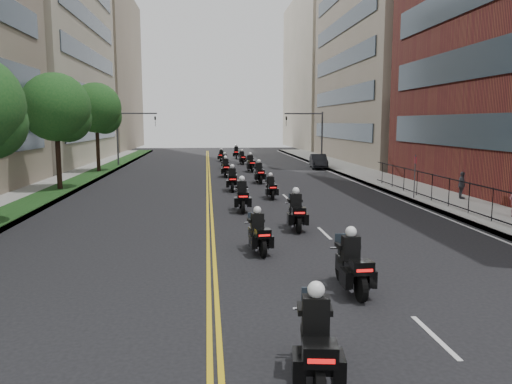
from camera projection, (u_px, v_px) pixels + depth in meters
ground at (285, 343)px, 10.25m from camera, size 160.00×160.00×0.00m
sidewalk_right at (395, 184)px, 36.05m from camera, size 4.00×90.00×0.15m
sidewalk_left at (52, 188)px, 33.71m from camera, size 4.00×90.00×0.15m
grass_strip at (64, 187)px, 33.78m from camera, size 2.00×90.00×0.04m
building_right_tan at (405, 31)px, 57.57m from camera, size 15.11×28.00×30.00m
building_right_far at (338, 73)px, 87.41m from camera, size 15.00×28.00×26.00m
building_left_mid at (12, 4)px, 53.06m from camera, size 16.11×28.00×34.00m
building_left_far at (83, 71)px, 83.18m from camera, size 16.00×28.00×26.00m
iron_fence at (480, 201)px, 23.02m from camera, size 0.05×28.00×1.50m
street_trees at (29, 111)px, 26.80m from camera, size 4.40×38.40×7.98m
traffic_signal_right at (313, 130)px, 52.06m from camera, size 4.09×0.20×5.60m
traffic_signal_left at (127, 130)px, 50.20m from camera, size 4.09×0.20×5.60m
motorcycle_0 at (316, 344)px, 8.61m from camera, size 0.74×2.42×1.79m
motorcycle_1 at (352, 267)px, 13.28m from camera, size 0.56×2.39×1.76m
motorcycle_2 at (258, 234)px, 17.33m from camera, size 0.66×2.19×1.62m
motorcycle_3 at (296, 213)px, 21.05m from camera, size 0.57×2.42×1.79m
motorcycle_4 at (242, 197)px, 25.41m from camera, size 0.56×2.45×1.81m
motorcycle_5 at (271, 188)px, 29.63m from camera, size 0.49×2.09×1.54m
motorcycle_6 at (232, 180)px, 32.95m from camera, size 0.55×2.39×1.77m
motorcycle_7 at (259, 174)px, 37.21m from camera, size 0.58×2.40×1.77m
motorcycle_8 at (226, 169)px, 41.40m from camera, size 0.56×2.40×1.77m
motorcycle_9 at (251, 164)px, 45.61m from camera, size 0.67×2.43×1.80m
motorcycle_10 at (225, 162)px, 49.20m from camera, size 0.50×2.17×1.60m
motorcycle_11 at (242, 158)px, 53.87m from camera, size 0.61×2.22×1.64m
motorcycle_12 at (221, 156)px, 57.90m from camera, size 0.63×2.09×1.54m
motorcycle_13 at (236, 153)px, 62.00m from camera, size 0.63×2.45×1.81m
parked_sedan at (319, 161)px, 49.09m from camera, size 1.94×4.36×1.39m
pedestrian_c at (462, 185)px, 28.55m from camera, size 0.52×0.96×1.56m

